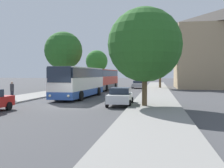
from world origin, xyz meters
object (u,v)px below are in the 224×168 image
(parked_car_right_near, at_px, (120,96))
(parked_car_right_far, at_px, (138,84))
(bus_middle, at_px, (103,79))
(tree_left_near, at_px, (97,61))
(bus_front, at_px, (80,82))
(tree_right_mid, at_px, (160,53))
(tree_left_far, at_px, (63,51))
(tree_right_near, at_px, (145,45))
(pedestrian_waiting_far, at_px, (12,91))

(parked_car_right_near, height_order, parked_car_right_far, parked_car_right_near)
(bus_middle, relative_size, tree_left_near, 1.55)
(parked_car_right_near, relative_size, parked_car_right_far, 0.91)
(bus_front, relative_size, tree_right_mid, 1.32)
(bus_middle, distance_m, tree_right_mid, 12.17)
(bus_front, distance_m, tree_left_far, 14.21)
(parked_car_right_far, height_order, tree_right_mid, tree_right_mid)
(tree_right_near, bearing_deg, bus_front, 135.59)
(parked_car_right_near, xyz_separation_m, parked_car_right_far, (-0.49, 27.09, -0.03))
(bus_front, xyz_separation_m, tree_right_mid, (8.93, 20.69, 4.62))
(parked_car_right_far, distance_m, tree_right_mid, 6.93)
(tree_left_far, relative_size, tree_right_near, 1.21)
(tree_left_near, distance_m, tree_right_near, 37.33)
(pedestrian_waiting_far, bearing_deg, tree_left_near, -144.17)
(bus_middle, bearing_deg, pedestrian_waiting_far, -102.83)
(parked_car_right_far, bearing_deg, bus_front, 77.22)
(parked_car_right_far, distance_m, tree_left_near, 12.97)
(parked_car_right_far, bearing_deg, parked_car_right_near, 91.73)
(parked_car_right_near, height_order, tree_right_near, tree_right_near)
(parked_car_right_far, distance_m, pedestrian_waiting_far, 27.40)
(tree_right_near, bearing_deg, tree_left_near, 108.88)
(bus_front, distance_m, tree_right_near, 10.89)
(bus_front, bearing_deg, parked_car_right_far, 78.55)
(tree_right_mid, bearing_deg, parked_car_right_near, -97.34)
(tree_left_near, height_order, tree_left_far, tree_left_far)
(parked_car_right_far, bearing_deg, pedestrian_waiting_far, 68.91)
(parked_car_right_far, distance_m, tree_right_near, 28.32)
(tree_left_far, xyz_separation_m, tree_right_near, (13.72, -19.23, -1.44))
(parked_car_right_near, bearing_deg, tree_right_near, 156.68)
(bus_middle, xyz_separation_m, tree_right_near, (7.72, -21.48, 3.09))
(tree_left_far, distance_m, tree_right_near, 23.67)
(tree_left_far, bearing_deg, pedestrian_waiting_far, -86.47)
(bus_front, height_order, pedestrian_waiting_far, bus_front)
(parked_car_right_far, xyz_separation_m, tree_left_near, (-9.55, 7.41, 4.69))
(parked_car_right_far, relative_size, pedestrian_waiting_far, 2.51)
(tree_left_far, relative_size, tree_right_mid, 1.05)
(parked_car_right_near, height_order, tree_right_mid, tree_right_mid)
(bus_front, xyz_separation_m, parked_car_right_far, (4.93, 20.60, -1.04))
(parked_car_right_near, distance_m, tree_right_mid, 27.98)
(bus_middle, xyz_separation_m, parked_car_right_far, (5.19, 6.42, -1.04))
(pedestrian_waiting_far, distance_m, tree_left_far, 17.61)
(bus_middle, relative_size, parked_car_right_near, 2.98)
(parked_car_right_far, relative_size, tree_right_near, 0.58)
(tree_right_mid, bearing_deg, tree_left_near, 151.62)
(bus_front, bearing_deg, parked_car_right_near, -48.08)
(parked_car_right_far, height_order, pedestrian_waiting_far, pedestrian_waiting_far)
(pedestrian_waiting_far, relative_size, tree_right_mid, 0.20)
(bus_front, distance_m, tree_right_mid, 23.00)
(parked_car_right_near, xyz_separation_m, pedestrian_waiting_far, (-10.66, 1.64, 0.26))
(bus_front, relative_size, pedestrian_waiting_far, 6.57)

